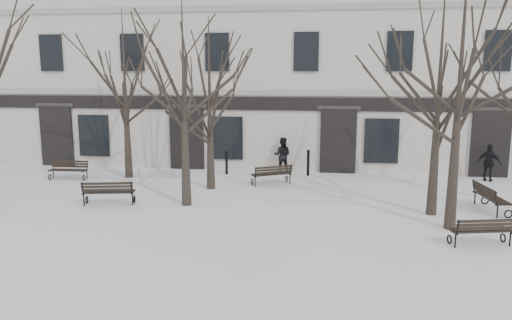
% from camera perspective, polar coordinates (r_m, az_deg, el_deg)
% --- Properties ---
extents(ground, '(100.00, 100.00, 0.00)m').
position_cam_1_polar(ground, '(15.54, -3.14, -7.00)').
color(ground, white).
rests_on(ground, ground).
extents(building, '(40.40, 10.20, 11.40)m').
position_cam_1_polar(building, '(27.69, 1.93, 12.13)').
color(building, beige).
rests_on(building, ground).
extents(tree_1, '(4.82, 4.82, 6.89)m').
position_cam_1_polar(tree_1, '(16.90, -8.29, 9.12)').
color(tree_1, black).
rests_on(tree_1, ground).
extents(tree_2, '(5.04, 5.04, 7.20)m').
position_cam_1_polar(tree_2, '(16.59, 20.29, 9.25)').
color(tree_2, black).
rests_on(tree_2, ground).
extents(tree_3, '(5.67, 5.67, 8.10)m').
position_cam_1_polar(tree_3, '(15.22, 22.47, 11.22)').
color(tree_3, black).
rests_on(tree_3, ground).
extents(tree_4, '(4.97, 4.97, 7.10)m').
position_cam_1_polar(tree_4, '(21.98, -14.81, 9.48)').
color(tree_4, black).
rests_on(tree_4, ground).
extents(tree_5, '(4.61, 4.61, 6.58)m').
position_cam_1_polar(tree_5, '(19.25, -5.35, 8.74)').
color(tree_5, black).
rests_on(tree_5, ground).
extents(bench_1, '(1.81, 0.95, 0.87)m').
position_cam_1_polar(bench_1, '(17.94, -16.49, -3.49)').
color(bench_1, black).
rests_on(bench_1, ground).
extents(bench_2, '(1.67, 0.91, 0.80)m').
position_cam_1_polar(bench_2, '(14.58, 24.37, -7.31)').
color(bench_2, black).
rests_on(bench_2, ground).
extents(bench_3, '(1.61, 0.66, 0.80)m').
position_cam_1_polar(bench_3, '(22.71, -20.63, -1.00)').
color(bench_3, black).
rests_on(bench_3, ground).
extents(bench_4, '(1.68, 1.29, 0.82)m').
position_cam_1_polar(bench_4, '(20.29, 1.81, -1.59)').
color(bench_4, black).
rests_on(bench_4, ground).
extents(bench_5, '(0.86, 1.82, 0.89)m').
position_cam_1_polar(bench_5, '(18.22, 25.15, -3.82)').
color(bench_5, black).
rests_on(bench_5, ground).
extents(bollard_a, '(0.14, 0.14, 1.07)m').
position_cam_1_polar(bollard_a, '(22.34, -3.39, -0.17)').
color(bollard_a, black).
rests_on(bollard_a, ground).
extents(bollard_b, '(0.15, 0.15, 1.16)m').
position_cam_1_polar(bollard_b, '(22.07, 5.98, -0.21)').
color(bollard_b, black).
rests_on(bollard_b, ground).
extents(pedestrian_b, '(0.84, 0.68, 1.62)m').
position_cam_1_polar(pedestrian_b, '(22.71, 3.00, -1.47)').
color(pedestrian_b, black).
rests_on(pedestrian_b, ground).
extents(pedestrian_c, '(0.98, 0.81, 1.57)m').
position_cam_1_polar(pedestrian_c, '(23.12, 24.95, -2.21)').
color(pedestrian_c, black).
rests_on(pedestrian_c, ground).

